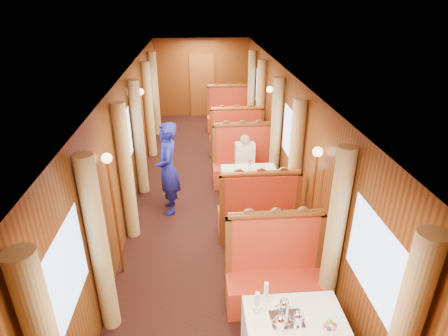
{
  "coord_description": "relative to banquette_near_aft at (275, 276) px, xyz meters",
  "views": [
    {
      "loc": [
        -0.21,
        -6.29,
        3.86
      ],
      "look_at": [
        0.23,
        -0.43,
        1.05
      ],
      "focal_mm": 30.0,
      "sensor_mm": 36.0,
      "label": 1
    }
  ],
  "objects": [
    {
      "name": "floor",
      "position": [
        -0.75,
        2.49,
        -0.42
      ],
      "size": [
        3.0,
        12.0,
        0.01
      ],
      "primitive_type": null,
      "color": "black",
      "rests_on": "ground"
    },
    {
      "name": "ceiling",
      "position": [
        -0.75,
        2.49,
        2.08
      ],
      "size": [
        3.0,
        12.0,
        0.01
      ],
      "primitive_type": null,
      "rotation": [
        3.14,
        0.0,
        0.0
      ],
      "color": "silver",
      "rests_on": "wall_left"
    },
    {
      "name": "wall_far",
      "position": [
        -0.75,
        8.49,
        0.83
      ],
      "size": [
        3.0,
        0.01,
        2.5
      ],
      "primitive_type": null,
      "rotation": [
        1.57,
        0.0,
        0.0
      ],
      "color": "brown",
      "rests_on": "floor"
    },
    {
      "name": "wall_left",
      "position": [
        -2.25,
        2.49,
        0.83
      ],
      "size": [
        0.01,
        12.0,
        2.5
      ],
      "primitive_type": null,
      "rotation": [
        1.57,
        0.0,
        1.57
      ],
      "color": "brown",
      "rests_on": "floor"
    },
    {
      "name": "wall_right",
      "position": [
        0.75,
        2.49,
        0.83
      ],
      "size": [
        0.01,
        12.0,
        2.5
      ],
      "primitive_type": null,
      "rotation": [
        1.57,
        0.0,
        -1.57
      ],
      "color": "brown",
      "rests_on": "floor"
    },
    {
      "name": "doorway_far",
      "position": [
        -0.75,
        8.46,
        0.58
      ],
      "size": [
        0.8,
        0.04,
        2.0
      ],
      "primitive_type": "cube",
      "color": "brown",
      "rests_on": "floor"
    },
    {
      "name": "banquette_near_aft",
      "position": [
        0.0,
        0.0,
        0.0
      ],
      "size": [
        1.3,
        0.55,
        1.34
      ],
      "color": "#AA1412",
      "rests_on": "floor"
    },
    {
      "name": "table_mid",
      "position": [
        0.0,
        2.49,
        -0.05
      ],
      "size": [
        1.05,
        0.72,
        0.75
      ],
      "primitive_type": "cube",
      "color": "white",
      "rests_on": "floor"
    },
    {
      "name": "banquette_mid_fwd",
      "position": [
        0.0,
        1.47,
        0.0
      ],
      "size": [
        1.3,
        0.55,
        1.34
      ],
      "color": "#AA1412",
      "rests_on": "floor"
    },
    {
      "name": "banquette_mid_aft",
      "position": [
        0.0,
        3.5,
        0.0
      ],
      "size": [
        1.3,
        0.55,
        1.34
      ],
      "color": "#AA1412",
      "rests_on": "floor"
    },
    {
      "name": "table_far",
      "position": [
        0.0,
        5.99,
        -0.05
      ],
      "size": [
        1.05,
        0.72,
        0.75
      ],
      "primitive_type": "cube",
      "color": "white",
      "rests_on": "floor"
    },
    {
      "name": "banquette_far_fwd",
      "position": [
        0.0,
        4.97,
        0.0
      ],
      "size": [
        1.3,
        0.55,
        1.34
      ],
      "color": "#AA1412",
      "rests_on": "floor"
    },
    {
      "name": "banquette_far_aft",
      "position": [
        0.0,
        7.0,
        0.0
      ],
      "size": [
        1.3,
        0.55,
        1.34
      ],
      "color": "#AA1412",
      "rests_on": "floor"
    },
    {
      "name": "tea_tray",
      "position": [
        -0.1,
        -1.03,
        0.33
      ],
      "size": [
        0.35,
        0.27,
        0.01
      ],
      "primitive_type": "cube",
      "rotation": [
        0.0,
        0.0,
        0.02
      ],
      "color": "silver",
      "rests_on": "table_near"
    },
    {
      "name": "teapot_left",
      "position": [
        -0.19,
        -1.14,
        0.39
      ],
      "size": [
        0.2,
        0.18,
        0.14
      ],
      "primitive_type": null,
      "rotation": [
        0.0,
        0.0,
        -0.39
      ],
      "color": "silver",
      "rests_on": "tea_tray"
    },
    {
      "name": "teapot_right",
      "position": [
        -0.01,
        -1.09,
        0.39
      ],
      "size": [
        0.18,
        0.15,
        0.13
      ],
      "primitive_type": null,
      "rotation": [
        0.0,
        0.0,
        -0.22
      ],
      "color": "silver",
      "rests_on": "tea_tray"
    },
    {
      "name": "teapot_back",
      "position": [
        -0.11,
        -0.93,
        0.4
      ],
      "size": [
        0.18,
        0.14,
        0.14
      ],
      "primitive_type": null,
      "rotation": [
        0.0,
        0.0,
        0.05
      ],
      "color": "silver",
      "rests_on": "tea_tray"
    },
    {
      "name": "fruit_plate",
      "position": [
        0.31,
        -1.16,
        0.35
      ],
      "size": [
        0.2,
        0.2,
        0.05
      ],
      "rotation": [
        0.0,
        0.0,
        -0.19
      ],
      "color": "white",
      "rests_on": "table_near"
    },
    {
      "name": "cup_inboard",
      "position": [
        -0.4,
        -0.9,
        0.43
      ],
      "size": [
        0.08,
        0.08,
        0.26
      ],
      "rotation": [
        0.0,
        0.0,
        0.33
      ],
      "color": "white",
      "rests_on": "table_near"
    },
    {
      "name": "cup_outboard",
      "position": [
        -0.28,
        -0.76,
        0.43
      ],
      "size": [
        0.08,
        0.08,
        0.26
      ],
      "rotation": [
        0.0,
        0.0,
        0.19
      ],
      "color": "white",
      "rests_on": "table_near"
    },
    {
      "name": "rose_vase_mid",
      "position": [
        -0.01,
        2.47,
        0.5
      ],
      "size": [
        0.06,
        0.06,
        0.36
      ],
      "rotation": [
        0.0,
        0.0,
        -0.16
      ],
      "color": "silver",
      "rests_on": "table_mid"
    },
    {
      "name": "rose_vase_far",
      "position": [
        -0.01,
        6.01,
        0.5
      ],
      "size": [
        0.06,
        0.06,
        0.36
      ],
      "rotation": [
        0.0,
        0.0,
        0.17
      ],
      "color": "silver",
      "rests_on": "table_far"
    },
    {
      "name": "window_left_near",
      "position": [
        -2.24,
        -1.01,
        1.03
      ],
      "size": [
        0.01,
        1.2,
        0.9
      ],
      "primitive_type": null,
      "rotation": [
        1.57,
        0.0,
        1.57
      ],
      "color": "#89ADDB",
      "rests_on": "wall_left"
    },
    {
      "name": "curtain_left_near_b",
      "position": [
        -2.13,
        -0.23,
        0.75
      ],
      "size": [
        0.22,
        0.22,
        2.35
      ],
      "primitive_type": "cylinder",
      "color": "tan",
      "rests_on": "floor"
    },
    {
      "name": "window_right_near",
      "position": [
        0.74,
        -1.01,
        1.03
      ],
      "size": [
        0.01,
        1.2,
        0.9
      ],
      "primitive_type": null,
      "rotation": [
        1.57,
        0.0,
        -1.57
      ],
      "color": "#89ADDB",
      "rests_on": "wall_right"
    },
    {
      "name": "curtain_right_near_b",
      "position": [
        0.63,
        -0.23,
        0.75
      ],
      "size": [
        0.22,
        0.22,
        2.35
      ],
      "primitive_type": "cylinder",
      "color": "tan",
      "rests_on": "floor"
    },
    {
      "name": "window_left_mid",
      "position": [
        -2.24,
        2.49,
        1.03
      ],
      "size": [
        0.01,
        1.2,
        0.9
      ],
      "primitive_type": null,
      "rotation": [
        1.57,
        0.0,
        1.57
      ],
      "color": "#89ADDB",
      "rests_on": "wall_left"
    },
    {
      "name": "curtain_left_mid_a",
      "position": [
        -2.13,
        1.71,
        0.75
      ],
      "size": [
        0.22,
        0.22,
        2.35
      ],
      "primitive_type": "cylinder",
      "color": "tan",
      "rests_on": "floor"
    },
    {
      "name": "curtain_left_mid_b",
      "position": [
        -2.13,
        3.27,
        0.75
      ],
      "size": [
        0.22,
        0.22,
        2.35
      ],
      "primitive_type": "cylinder",
      "color": "tan",
      "rests_on": "floor"
    },
    {
      "name": "window_right_mid",
      "position": [
        0.74,
        2.49,
        1.03
      ],
      "size": [
        0.01,
        1.2,
        0.9
      ],
      "primitive_type": null,
      "rotation": [
        1.57,
        0.0,
        -1.57
      ],
      "color": "#89ADDB",
      "rests_on": "wall_right"
    },
    {
      "name": "curtain_right_mid_a",
      "position": [
        0.63,
        1.71,
        0.75
      ],
      "size": [
        0.22,
        0.22,
        2.35
      ],
      "primitive_type": "cylinder",
      "color": "tan",
      "rests_on": "floor"
    },
    {
      "name": "curtain_right_mid_b",
      "position": [
        0.63,
        3.27,
        0.75
      ],
      "size": [
        0.22,
        0.22,
        2.35
      ],
      "primitive_type": "cylinder",
      "color": "tan",
      "rests_on": "floor"
    },
    {
      "name": "window_left_far",
      "position": [
        -2.24,
        5.99,
        1.03
      ],
      "size": [
        0.01,
        1.2,
        0.9
      ],
      "primitive_type": null,
      "rotation": [
        1.57,
        0.0,
        1.57
      ],
      "color": "#89ADDB",
      "rests_on": "wall_left"
    },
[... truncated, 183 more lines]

